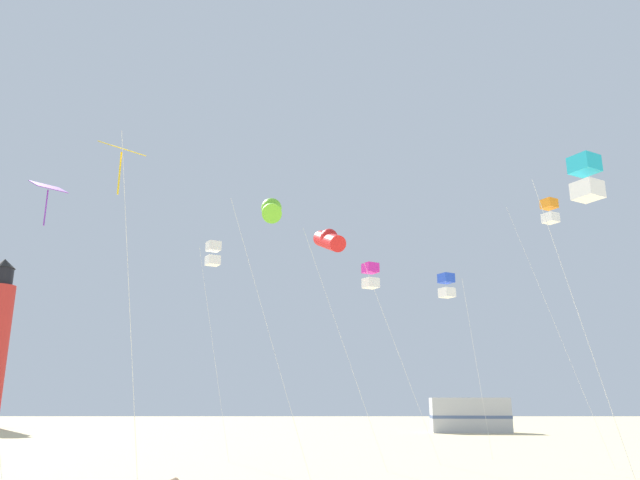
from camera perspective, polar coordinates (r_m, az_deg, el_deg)
kite_box_blue at (r=29.30m, az=12.18°, el=-4.26°), size 2.13×2.13×8.42m
kite_box_cyan at (r=16.66m, az=24.16°, el=5.42°), size 1.73×1.73×8.56m
kite_tube_scarlet at (r=25.57m, az=1.12°, el=-0.01°), size 3.17×3.40×9.86m
kite_box_orange at (r=30.14m, az=21.21°, el=2.56°), size 2.82×2.63×11.71m
kite_diamond_gold at (r=15.59m, az=-18.03°, el=7.13°), size 1.62×1.62×8.75m
kite_tube_lime at (r=22.25m, az=-4.39°, el=2.73°), size 2.84×2.84×10.00m
kite_diamond_violet at (r=19.37m, az=-24.42°, el=3.70°), size 2.41×2.29×8.85m
kite_box_magenta at (r=27.43m, az=5.08°, el=-3.41°), size 3.18×3.09×8.61m
kite_box_white at (r=29.07m, az=-9.87°, el=-1.31°), size 1.62×1.60×9.90m
rv_van_silver at (r=53.43m, az=14.31°, el=-15.82°), size 6.57×2.74×2.80m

